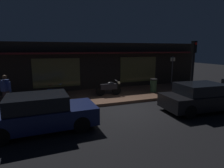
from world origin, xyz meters
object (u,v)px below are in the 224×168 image
Objects in this scene: motorcycle at (109,88)px; sign_post at (172,69)px; person_photographer at (6,90)px; traffic_light_pole at (193,60)px; parked_car_near at (41,113)px; parked_car_far at (201,97)px; trash_bin at (154,85)px; bicycle_parked at (55,93)px.

sign_post is (6.07, 1.46, 0.86)m from motorcycle.
traffic_light_pole is (10.44, -1.78, 1.45)m from person_photographer.
parked_car_near is 0.98× the size of parked_car_far.
parked_car_far is at bearing -2.60° from parked_car_near.
traffic_light_pole is at bearing 59.79° from parked_car_far.
traffic_light_pole is 0.85× the size of parked_car_far.
parked_car_near is (-7.41, -3.64, 0.08)m from trash_bin.
person_photographer is 9.09m from trash_bin.
parked_car_near is at bearing -100.51° from bicycle_parked.
trash_bin is 0.26× the size of traffic_light_pole.
person_photographer is (-2.45, -0.86, 0.52)m from bicycle_parked.
trash_bin is 3.99m from parked_car_far.
bicycle_parked is 9.54m from sign_post.
sign_post is at bearing 30.12° from trash_bin.
motorcycle is 1.13× the size of bicycle_parked.
motorcycle is 1.83× the size of trash_bin.
sign_post reaches higher than motorcycle.
trash_bin is at bearing -3.00° from motorcycle.
parked_car_near is (-10.21, -5.26, -0.81)m from sign_post.
traffic_light_pole is (4.63, -2.24, 1.83)m from motorcycle.
motorcycle reaches higher than trash_bin.
traffic_light_pole is at bearing -56.51° from trash_bin.
parked_car_near is at bearing -169.87° from traffic_light_pole.
sign_post reaches higher than bicycle_parked.
sign_post reaches higher than parked_car_far.
sign_post is 0.67× the size of traffic_light_pole.
parked_car_near is at bearing -153.86° from trash_bin.
traffic_light_pole reaches higher than motorcycle.
person_photographer is 1.80× the size of trash_bin.
bicycle_parked is 8.25m from parked_car_far.
motorcycle is 6.30m from sign_post.
parked_car_far is at bearing -49.79° from motorcycle.
parked_car_far is (9.33, -3.69, -0.32)m from person_photographer.
motorcycle is at bearing 154.18° from traffic_light_pole.
bicycle_parked is 0.36× the size of parked_car_far.
parked_car_far is at bearing -120.21° from traffic_light_pole.
motorcycle is at bearing 42.54° from parked_car_near.
person_photographer reaches higher than parked_car_far.
traffic_light_pole is at bearing 10.13° from parked_car_near.
person_photographer is 10.69m from traffic_light_pole.
sign_post reaches higher than person_photographer.
parked_car_near reaches higher than motorcycle.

